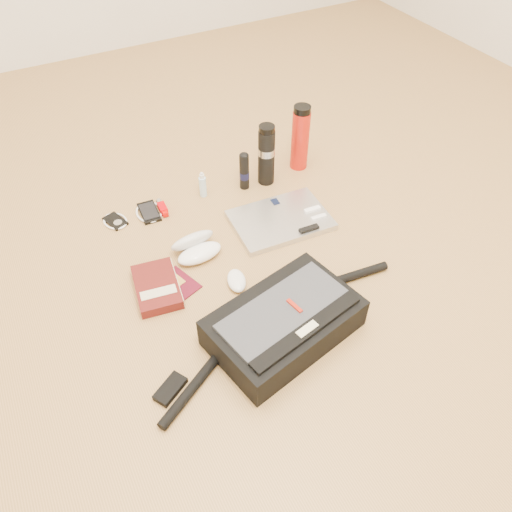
# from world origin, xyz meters

# --- Properties ---
(ground) EXTENTS (4.00, 4.00, 0.00)m
(ground) POSITION_xyz_m (0.00, 0.00, 0.00)
(ground) COLOR #AA7F47
(ground) RESTS_ON ground
(messenger_bag) EXTENTS (0.89, 0.36, 0.13)m
(messenger_bag) POSITION_xyz_m (-0.05, -0.24, 0.06)
(messenger_bag) COLOR black
(messenger_bag) RESTS_ON ground
(laptop) EXTENTS (0.37, 0.27, 0.03)m
(laptop) POSITION_xyz_m (0.20, 0.20, 0.01)
(laptop) COLOR #BCBCBE
(laptop) RESTS_ON ground
(book) EXTENTS (0.17, 0.23, 0.04)m
(book) POSITION_xyz_m (-0.33, 0.10, 0.02)
(book) COLOR #4D110F
(book) RESTS_ON ground
(passport) EXTENTS (0.14, 0.16, 0.01)m
(passport) POSITION_xyz_m (-0.26, 0.10, 0.00)
(passport) COLOR #4C0918
(passport) RESTS_ON ground
(mouse) EXTENTS (0.09, 0.12, 0.03)m
(mouse) POSITION_xyz_m (-0.09, 0.01, 0.02)
(mouse) COLOR white
(mouse) RESTS_ON ground
(sunglasses_case) EXTENTS (0.17, 0.15, 0.09)m
(sunglasses_case) POSITION_xyz_m (-0.15, 0.20, 0.03)
(sunglasses_case) COLOR white
(sunglasses_case) RESTS_ON ground
(ipod) EXTENTS (0.10, 0.11, 0.01)m
(ipod) POSITION_xyz_m (-0.35, 0.50, 0.01)
(ipod) COLOR black
(ipod) RESTS_ON ground
(phone) EXTENTS (0.11, 0.13, 0.01)m
(phone) POSITION_xyz_m (-0.22, 0.49, 0.01)
(phone) COLOR black
(phone) RESTS_ON ground
(inhaler) EXTENTS (0.03, 0.10, 0.03)m
(inhaler) POSITION_xyz_m (-0.17, 0.48, 0.01)
(inhaler) COLOR #BC0006
(inhaler) RESTS_ON ground
(spray_bottle) EXTENTS (0.04, 0.04, 0.11)m
(spray_bottle) POSITION_xyz_m (0.01, 0.49, 0.05)
(spray_bottle) COLOR #B9DFF7
(spray_bottle) RESTS_ON ground
(aerosol_can) EXTENTS (0.04, 0.04, 0.16)m
(aerosol_can) POSITION_xyz_m (0.18, 0.46, 0.08)
(aerosol_can) COLOR black
(aerosol_can) RESTS_ON ground
(thermos_black) EXTENTS (0.07, 0.07, 0.26)m
(thermos_black) POSITION_xyz_m (0.27, 0.46, 0.13)
(thermos_black) COLOR black
(thermos_black) RESTS_ON ground
(thermos_red) EXTENTS (0.09, 0.09, 0.28)m
(thermos_red) POSITION_xyz_m (0.45, 0.48, 0.14)
(thermos_red) COLOR red
(thermos_red) RESTS_ON ground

